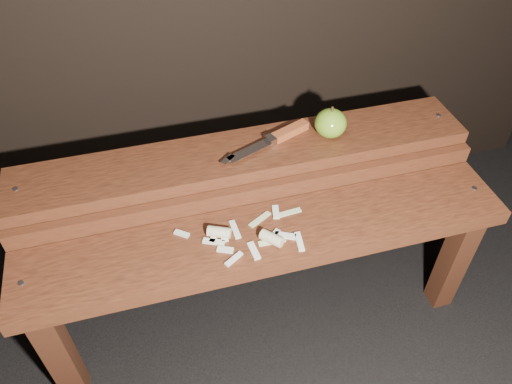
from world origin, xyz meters
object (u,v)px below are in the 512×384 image
object	(u,v)px
bench_front_tier	(269,253)
bench_rear_tier	(246,175)
knife	(280,136)
apple	(331,123)

from	to	relation	value
bench_front_tier	bench_rear_tier	xyz separation A→B (m)	(0.00, 0.23, 0.06)
bench_rear_tier	knife	bearing A→B (deg)	11.24
bench_rear_tier	knife	size ratio (longest dim) A/B	4.57
bench_front_tier	apple	world-z (taller)	apple
bench_rear_tier	knife	world-z (taller)	knife
knife	apple	bearing A→B (deg)	-6.55
bench_front_tier	bench_rear_tier	world-z (taller)	bench_rear_tier
apple	knife	world-z (taller)	apple
bench_rear_tier	apple	xyz separation A→B (m)	(0.23, 0.00, 0.12)
apple	knife	bearing A→B (deg)	173.45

